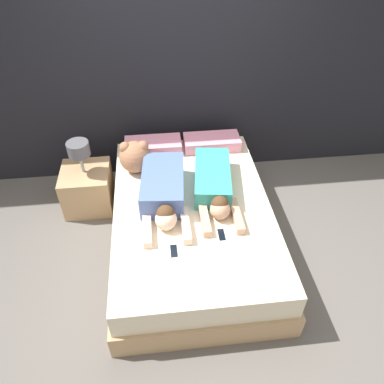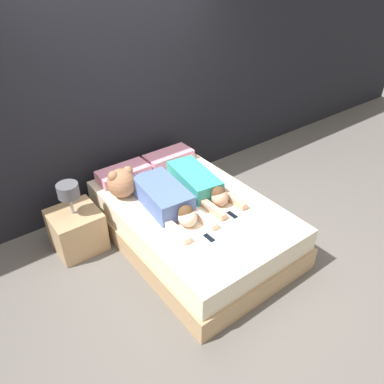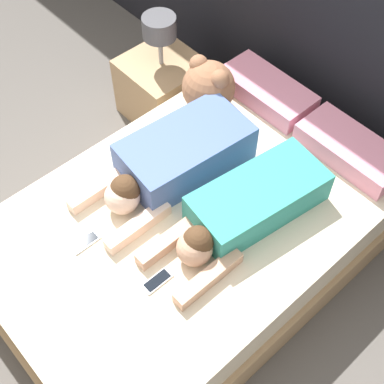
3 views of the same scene
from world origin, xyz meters
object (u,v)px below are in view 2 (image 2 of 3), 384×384
Objects in this scene: pillow_head_left at (123,173)px; nightstand at (76,228)px; person_right at (200,183)px; cell_phone_right at (232,215)px; bed at (192,223)px; person_left at (167,199)px; cell_phone_left at (209,238)px; pillow_head_right at (169,157)px; plush_toy at (122,182)px.

nightstand is at bearing -162.09° from pillow_head_left.
cell_phone_right is at bearing -92.24° from person_right.
person_right is at bearing 34.33° from bed.
person_left is at bearing 132.07° from cell_phone_right.
cell_phone_left is at bearing -85.51° from pillow_head_left.
pillow_head_left is 0.63m from pillow_head_right.
nightstand is at bearing 139.37° from cell_phone_right.
pillow_head_left is 3.90× the size of cell_phone_right.
pillow_head_left is 1.39m from cell_phone_right.
cell_phone_left is 0.42m from cell_phone_right.
bed is 0.62m from cell_phone_left.
person_left is at bearing 159.19° from bed.
bed is 1.00m from pillow_head_right.
person_right reaches higher than cell_phone_right.
plush_toy is at bearing 149.38° from person_right.
cell_phone_left and cell_phone_right have the same top height.
pillow_head_left is 0.92m from person_right.
bed is at bearing -145.67° from person_right.
person_right is at bearing -97.25° from pillow_head_right.
pillow_head_left is 1.00× the size of pillow_head_right.
pillow_head_left is 1.43m from cell_phone_left.
pillow_head_left is 0.74× the size of nightstand.
cell_phone_right is at bearing -68.26° from pillow_head_left.
pillow_head_right is at bearing 69.93° from cell_phone_left.
plush_toy is (-0.81, -0.32, 0.11)m from pillow_head_right.
nightstand is (-1.35, -0.23, -0.30)m from pillow_head_right.
cell_phone_right is at bearing -54.55° from plush_toy.
pillow_head_right is 3.90× the size of cell_phone_right.
bed is 2.10× the size of person_right.
person_left is at bearing -172.98° from person_right.
pillow_head_left is at bearing 125.94° from person_right.
pillow_head_left is 3.90× the size of cell_phone_left.
bed is 14.31× the size of cell_phone_right.
cell_phone_right is 0.46× the size of plush_toy.
person_left is at bearing -62.69° from plush_toy.
nightstand reaches higher than pillow_head_right.
bed is at bearing -49.29° from plush_toy.
plush_toy reaches higher than cell_phone_right.
cell_phone_left is (-0.52, -1.42, -0.05)m from pillow_head_right.
plush_toy reaches higher than bed.
plush_toy is (-0.29, 1.11, 0.16)m from cell_phone_left.
pillow_head_right is at bearing 82.75° from person_right.
nightstand reaches higher than bed.
cell_phone_right is (-0.12, -1.29, -0.05)m from pillow_head_right.
person_left is 1.03m from nightstand.
person_left is 0.67m from cell_phone_right.
person_right is 0.81m from cell_phone_left.
cell_phone_left is at bearing -111.05° from bed.
bed is 0.87m from plush_toy.
cell_phone_left reaches higher than bed.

